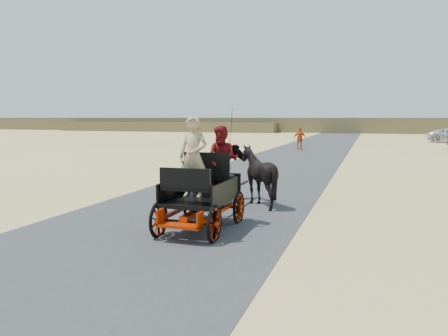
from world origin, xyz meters
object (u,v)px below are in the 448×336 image
(carriage, at_px, (201,213))
(pedestrian, at_px, (300,139))
(horse_right, at_px, (258,176))
(horse_left, at_px, (221,174))

(carriage, bearing_deg, pedestrian, 93.76)
(pedestrian, bearing_deg, carriage, 92.97)
(horse_right, relative_size, pedestrian, 0.98)
(carriage, relative_size, pedestrian, 1.39)
(carriage, height_order, horse_right, horse_right)
(carriage, xyz_separation_m, horse_right, (0.55, 3.00, 0.49))
(carriage, distance_m, horse_left, 3.09)
(horse_right, bearing_deg, horse_left, 0.00)
(horse_right, bearing_deg, pedestrian, -84.28)
(horse_right, bearing_deg, carriage, 79.61)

